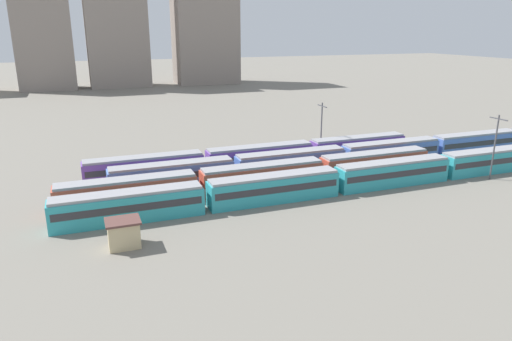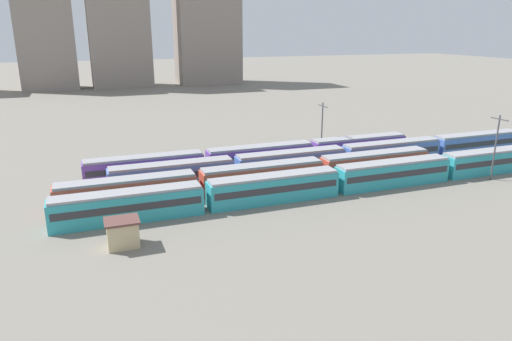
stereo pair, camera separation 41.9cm
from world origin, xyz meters
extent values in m
plane|color=slate|center=(0.00, 7.80, 0.00)|extent=(600.00, 600.00, 0.00)
cube|color=teal|center=(-7.70, 0.00, 1.70)|extent=(18.00, 3.00, 3.40)
cube|color=#2D2D33|center=(-7.70, 0.00, 2.11)|extent=(17.20, 3.06, 0.90)
cube|color=#939399|center=(-7.70, 0.00, 3.57)|extent=(17.60, 2.70, 0.35)
cube|color=teal|center=(11.20, 0.00, 1.70)|extent=(18.00, 3.00, 3.40)
cube|color=#2D2D33|center=(11.20, 0.00, 2.11)|extent=(17.20, 3.06, 0.90)
cube|color=#939399|center=(11.20, 0.00, 3.57)|extent=(17.60, 2.70, 0.35)
cube|color=teal|center=(30.10, 0.00, 1.70)|extent=(18.00, 3.00, 3.40)
cube|color=#2D2D33|center=(30.10, 0.00, 2.11)|extent=(17.20, 3.06, 0.90)
cube|color=#939399|center=(30.10, 0.00, 3.57)|extent=(17.60, 2.70, 0.35)
cube|color=teal|center=(49.00, 0.00, 1.70)|extent=(18.00, 3.00, 3.40)
cube|color=#2D2D33|center=(49.00, 0.00, 2.11)|extent=(17.20, 3.06, 0.90)
cube|color=#939399|center=(49.00, 0.00, 3.57)|extent=(17.60, 2.70, 0.35)
cube|color=#BC4C38|center=(-7.29, 5.20, 1.70)|extent=(18.00, 3.00, 3.40)
cube|color=#2D2D33|center=(-7.29, 5.20, 2.11)|extent=(17.20, 3.06, 0.90)
cube|color=#939399|center=(-7.29, 5.20, 3.57)|extent=(17.60, 2.70, 0.35)
cube|color=#BC4C38|center=(11.61, 5.20, 1.70)|extent=(18.00, 3.00, 3.40)
cube|color=#2D2D33|center=(11.61, 5.20, 2.11)|extent=(17.20, 3.06, 0.90)
cube|color=#939399|center=(11.61, 5.20, 3.57)|extent=(17.60, 2.70, 0.35)
cube|color=#BC4C38|center=(30.51, 5.20, 1.70)|extent=(18.00, 3.00, 3.40)
cube|color=#2D2D33|center=(30.51, 5.20, 2.11)|extent=(17.20, 3.06, 0.90)
cube|color=#939399|center=(30.51, 5.20, 3.57)|extent=(17.60, 2.70, 0.35)
cube|color=#4C70BC|center=(-0.42, 10.40, 1.70)|extent=(18.00, 3.00, 3.40)
cube|color=#2D2D33|center=(-0.42, 10.40, 2.11)|extent=(17.20, 3.06, 0.90)
cube|color=#939399|center=(-0.42, 10.40, 3.57)|extent=(17.60, 2.70, 0.35)
cube|color=#4C70BC|center=(18.48, 10.40, 1.70)|extent=(18.00, 3.00, 3.40)
cube|color=#2D2D33|center=(18.48, 10.40, 2.11)|extent=(17.20, 3.06, 0.90)
cube|color=#939399|center=(18.48, 10.40, 3.57)|extent=(17.60, 2.70, 0.35)
cube|color=#4C70BC|center=(37.38, 10.40, 1.70)|extent=(18.00, 3.00, 3.40)
cube|color=#2D2D33|center=(37.38, 10.40, 2.11)|extent=(17.20, 3.06, 0.90)
cube|color=#939399|center=(37.38, 10.40, 3.57)|extent=(17.60, 2.70, 0.35)
cube|color=#4C70BC|center=(56.28, 10.40, 1.70)|extent=(18.00, 3.00, 3.40)
cube|color=#2D2D33|center=(56.28, 10.40, 2.11)|extent=(17.20, 3.06, 0.90)
cube|color=#939399|center=(56.28, 10.40, 3.57)|extent=(17.60, 2.70, 0.35)
cube|color=#6B429E|center=(-3.66, 15.60, 1.70)|extent=(18.00, 3.00, 3.40)
cube|color=#2D2D33|center=(-3.66, 15.60, 2.11)|extent=(17.20, 3.06, 0.90)
cube|color=#939399|center=(-3.66, 15.60, 3.57)|extent=(17.60, 2.70, 0.35)
cube|color=#6B429E|center=(15.24, 15.60, 1.70)|extent=(18.00, 3.00, 3.40)
cube|color=#2D2D33|center=(15.24, 15.60, 2.11)|extent=(17.20, 3.06, 0.90)
cube|color=#939399|center=(15.24, 15.60, 3.57)|extent=(17.60, 2.70, 0.35)
cube|color=#6B429E|center=(34.14, 15.60, 1.70)|extent=(18.00, 3.00, 3.40)
cube|color=#2D2D33|center=(34.14, 15.60, 2.11)|extent=(17.20, 3.06, 0.90)
cube|color=#939399|center=(34.14, 15.60, 3.57)|extent=(17.60, 2.70, 0.35)
cylinder|color=#4C4C51|center=(28.23, 18.61, 4.84)|extent=(0.24, 0.24, 9.68)
cube|color=#47474C|center=(28.23, 18.61, 9.08)|extent=(0.16, 3.20, 0.16)
cylinder|color=#4C4C51|center=(46.06, -2.94, 4.99)|extent=(0.24, 0.24, 9.98)
cube|color=#47474C|center=(46.06, -2.94, 9.38)|extent=(0.16, 3.20, 0.16)
cube|color=#C6B284|center=(-8.98, -6.92, 1.40)|extent=(3.20, 2.60, 2.80)
cube|color=brown|center=(-8.98, -6.92, 2.92)|extent=(3.60, 3.00, 0.24)
cube|color=gray|center=(-21.57, 140.53, 20.50)|extent=(19.85, 14.12, 40.99)
cube|color=gray|center=(4.52, 140.53, 25.85)|extent=(22.78, 14.26, 51.70)
cube|color=gray|center=(39.63, 140.53, 24.97)|extent=(25.13, 16.56, 49.95)
camera|label=1|loc=(-12.00, -54.29, 22.27)|focal=32.86mm
camera|label=2|loc=(-11.61, -54.44, 22.27)|focal=32.86mm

